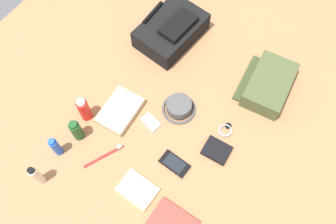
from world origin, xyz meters
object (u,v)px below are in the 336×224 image
at_px(sunscreen_spray, 84,109).
at_px(notepad, 137,190).
at_px(toiletry_pouch, 268,85).
at_px(lotion_bottle, 37,175).
at_px(folded_towel, 120,111).
at_px(bucket_hat, 179,107).
at_px(wristwatch, 226,130).
at_px(toothbrush, 106,155).
at_px(shampoo_bottle, 76,130).
at_px(backpack, 171,30).
at_px(paperback_novel, 172,224).
at_px(wallet, 217,150).
at_px(cell_phone, 175,164).
at_px(media_player, 151,122).
at_px(deodorant_spray, 56,147).

bearing_deg(sunscreen_spray, notepad, -110.59).
xyz_separation_m(toiletry_pouch, lotion_bottle, (-0.90, 0.57, 0.03)).
xyz_separation_m(lotion_bottle, folded_towel, (0.43, -0.08, -0.05)).
height_order(bucket_hat, wristwatch, bucket_hat).
bearing_deg(toothbrush, shampoo_bottle, 87.19).
xyz_separation_m(backpack, toiletry_pouch, (-0.00, -0.53, -0.01)).
relative_size(toiletry_pouch, toothbrush, 1.72).
height_order(lotion_bottle, shampoo_bottle, lotion_bottle).
height_order(toiletry_pouch, paperback_novel, toiletry_pouch).
distance_m(bucket_hat, lotion_bottle, 0.66).
distance_m(backpack, wallet, 0.63).
height_order(sunscreen_spray, toothbrush, sunscreen_spray).
bearing_deg(shampoo_bottle, paperback_novel, -99.01).
bearing_deg(folded_towel, shampoo_bottle, 156.94).
bearing_deg(cell_phone, wallet, -38.36).
bearing_deg(shampoo_bottle, toothbrush, -92.81).
bearing_deg(sunscreen_spray, lotion_bottle, -174.66).
bearing_deg(toiletry_pouch, toothbrush, 148.10).
bearing_deg(toothbrush, wristwatch, -43.39).
relative_size(toiletry_pouch, media_player, 3.13).
distance_m(lotion_bottle, sunscreen_spray, 0.33).
height_order(sunscreen_spray, wallet, sunscreen_spray).
height_order(paperback_novel, cell_phone, paperback_novel).
relative_size(wristwatch, wallet, 0.65).
height_order(cell_phone, media_player, cell_phone).
relative_size(shampoo_bottle, toothbrush, 0.75).
bearing_deg(sunscreen_spray, deodorant_spray, -177.36).
xyz_separation_m(deodorant_spray, shampoo_bottle, (0.10, -0.02, 0.00)).
bearing_deg(backpack, toothbrush, -170.48).
xyz_separation_m(bucket_hat, shampoo_bottle, (-0.35, 0.29, 0.04)).
height_order(toiletry_pouch, shampoo_bottle, shampoo_bottle).
xyz_separation_m(backpack, paperback_novel, (-0.75, -0.50, -0.05)).
bearing_deg(sunscreen_spray, wallet, -72.43).
height_order(cell_phone, wristwatch, cell_phone).
relative_size(bucket_hat, wristwatch, 2.14).
bearing_deg(toiletry_pouch, paperback_novel, 177.98).
height_order(cell_phone, notepad, notepad).
bearing_deg(sunscreen_spray, media_player, -62.59).
xyz_separation_m(media_player, wristwatch, (0.15, -0.29, 0.00)).
distance_m(lotion_bottle, notepad, 0.40).
relative_size(bucket_hat, cell_phone, 1.19).
bearing_deg(folded_towel, toiletry_pouch, -45.85).
xyz_separation_m(deodorant_spray, toothbrush, (0.10, -0.17, -0.05)).
height_order(backpack, folded_towel, backpack).
xyz_separation_m(sunscreen_spray, paperback_novel, (-0.18, -0.57, -0.06)).
relative_size(sunscreen_spray, folded_towel, 0.71).
xyz_separation_m(backpack, toothbrush, (-0.67, -0.11, -0.05)).
distance_m(wallet, folded_towel, 0.46).
bearing_deg(notepad, sunscreen_spray, 70.85).
distance_m(lotion_bottle, paperback_novel, 0.57).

